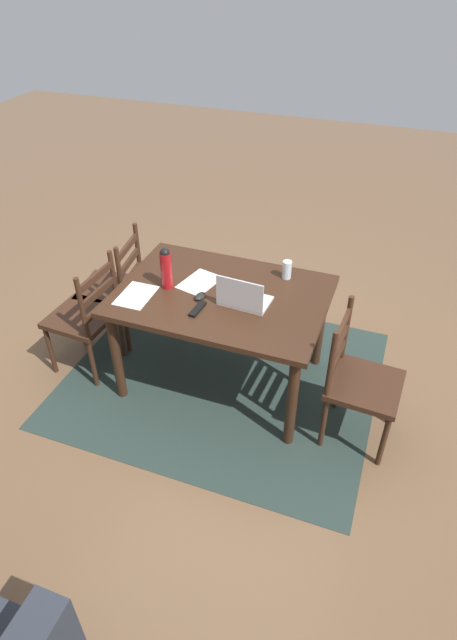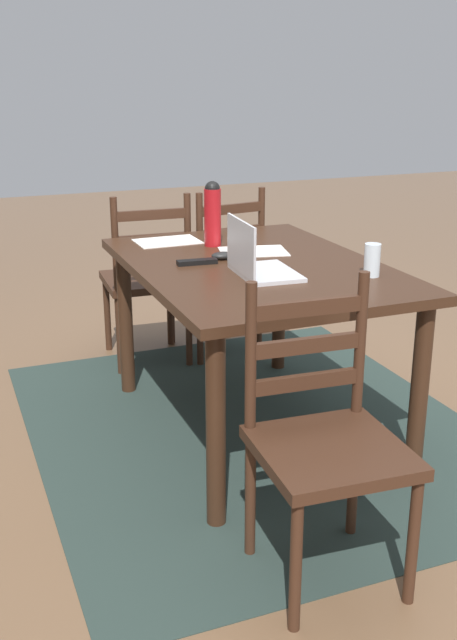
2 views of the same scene
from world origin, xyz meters
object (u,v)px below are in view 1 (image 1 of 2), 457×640
at_px(chair_right_far, 86,317).
at_px(tv_remote, 198,309).
at_px(water_bottle, 166,267).
at_px(computer_mouse, 200,296).
at_px(laptop, 243,298).
at_px(chair_left_far, 359,382).
at_px(chair_right_near, 114,288).
at_px(drinking_glass, 287,270).
at_px(dining_table, 222,305).

distance_m(chair_right_far, tv_remote, 0.97).
height_order(water_bottle, computer_mouse, water_bottle).
bearing_deg(tv_remote, laptop, 36.07).
relative_size(laptop, tv_remote, 1.97).
xyz_separation_m(chair_left_far, chair_right_near, (1.99, -0.40, 0.00)).
xyz_separation_m(water_bottle, drinking_glass, (-0.73, -0.39, -0.09)).
xyz_separation_m(chair_right_far, drinking_glass, (-1.35, -0.55, 0.38)).
distance_m(chair_right_near, laptop, 1.26).
bearing_deg(chair_left_far, dining_table, -11.20).
relative_size(laptop, computer_mouse, 3.34).
height_order(laptop, tv_remote, laptop).
bearing_deg(tv_remote, water_bottle, 153.44).
height_order(chair_left_far, water_bottle, water_bottle).
relative_size(chair_right_near, drinking_glass, 7.25).
distance_m(dining_table, tv_remote, 0.27).
bearing_deg(dining_table, chair_right_far, 11.47).
height_order(dining_table, computer_mouse, computer_mouse).
height_order(chair_left_far, computer_mouse, chair_left_far).
xyz_separation_m(chair_right_far, computer_mouse, (-0.88, -0.10, 0.33)).
height_order(laptop, drinking_glass, laptop).
xyz_separation_m(chair_left_far, computer_mouse, (1.11, -0.09, 0.33)).
bearing_deg(chair_right_near, computer_mouse, 160.71).
height_order(chair_left_far, drinking_glass, chair_left_far).
bearing_deg(laptop, chair_right_far, 5.99).
bearing_deg(tv_remote, chair_right_far, -177.18).
distance_m(chair_right_near, computer_mouse, 0.99).
bearing_deg(laptop, tv_remote, 31.29).
bearing_deg(chair_left_far, water_bottle, -6.11).
xyz_separation_m(dining_table, computer_mouse, (0.11, 0.10, 0.12)).
bearing_deg(water_bottle, chair_right_far, 13.82).
xyz_separation_m(chair_right_far, laptop, (-1.17, -0.12, 0.37)).
distance_m(dining_table, chair_right_far, 1.04).
relative_size(chair_left_far, chair_right_near, 1.00).
xyz_separation_m(chair_right_near, water_bottle, (-0.62, 0.26, 0.47)).
height_order(chair_left_far, tv_remote, chair_left_far).
bearing_deg(chair_right_far, computer_mouse, -173.60).
distance_m(chair_right_near, tv_remote, 1.07).
bearing_deg(chair_right_far, water_bottle, -166.18).
bearing_deg(chair_right_near, chair_right_far, 90.05).
bearing_deg(chair_right_near, water_bottle, 157.53).
relative_size(chair_right_far, water_bottle, 3.19).
relative_size(dining_table, drinking_glass, 10.79).
relative_size(chair_left_far, tv_remote, 5.59).
xyz_separation_m(chair_right_far, chair_left_far, (-1.99, -0.00, 0.00)).
bearing_deg(drinking_glass, chair_right_far, 21.99).
bearing_deg(tv_remote, computer_mouse, 110.79).
height_order(dining_table, drinking_glass, drinking_glass).
bearing_deg(chair_right_far, chair_right_near, -89.95).
xyz_separation_m(dining_table, chair_left_far, (-1.00, 0.20, -0.21)).
xyz_separation_m(chair_right_near, computer_mouse, (-0.88, 0.31, 0.33)).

